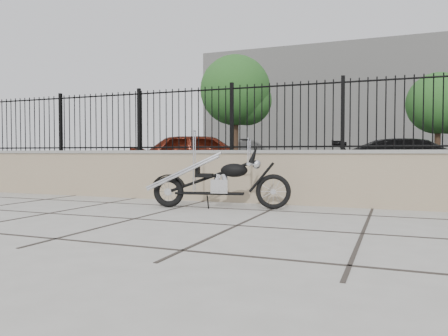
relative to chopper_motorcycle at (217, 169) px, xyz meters
name	(u,v)px	position (x,y,z in m)	size (l,w,h in m)	color
ground_plane	(237,226)	(0.88, -1.49, -0.65)	(90.00, 90.00, 0.00)	#99968E
parking_lot	(345,176)	(0.88, 11.01, -0.65)	(30.00, 30.00, 0.00)	black
retaining_wall	(284,177)	(0.88, 1.01, -0.17)	(14.00, 0.36, 0.96)	gray
iron_fence	(285,116)	(0.88, 1.01, 0.91)	(14.00, 0.08, 1.20)	black
background_building	(367,108)	(0.88, 25.01, 3.35)	(22.00, 6.00, 8.00)	beige
chopper_motorcycle	(217,169)	(0.00, 0.00, 0.00)	(2.17, 0.38, 1.30)	black
car_red	(205,158)	(-2.72, 5.61, 0.11)	(1.81, 4.50, 1.53)	#4E160B
car_black	(418,162)	(3.29, 6.44, 0.00)	(1.83, 4.50, 1.31)	black
bollard_a	(222,170)	(-1.36, 3.63, -0.18)	(0.11, 0.11, 0.94)	#0C24BC
bollard_b	(434,176)	(3.41, 2.75, -0.19)	(0.11, 0.11, 0.91)	#0D1DC9
tree_left	(235,87)	(-5.12, 14.96, 3.69)	(3.68, 3.68, 6.21)	#382619
tree_right	(438,100)	(4.49, 15.34, 2.62)	(2.77, 2.77, 4.67)	#382619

